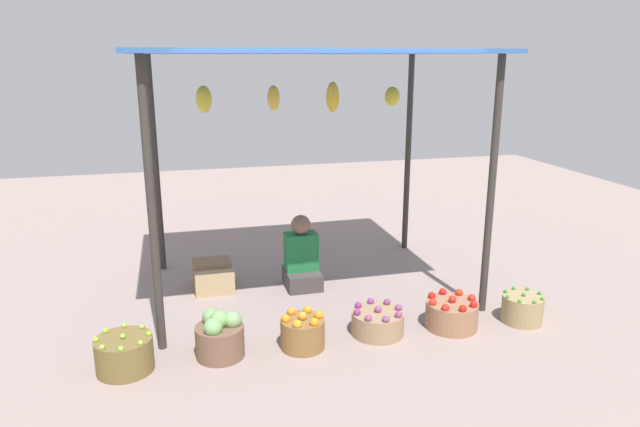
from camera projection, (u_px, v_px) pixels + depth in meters
The scene contains 11 objects.
ground_plane at pixel (308, 287), 6.15m from camera, with size 14.00×14.00×0.00m, color gray.
market_stall_structure at pixel (307, 71), 5.57m from camera, with size 3.31×2.25×2.45m.
vendor_person at pixel (302, 259), 6.12m from camera, with size 0.36×0.44×0.78m.
basket_limes at pixel (124, 354), 4.50m from camera, with size 0.44×0.44×0.31m.
basket_cabbages at pixel (220, 336), 4.70m from camera, with size 0.40×0.40×0.40m.
basket_oranges at pixel (303, 332), 4.85m from camera, with size 0.37×0.37×0.33m.
basket_purple_onions at pixel (378, 322), 5.10m from camera, with size 0.47×0.47×0.26m.
basket_red_tomatoes at pixel (452, 314), 5.22m from camera, with size 0.47×0.47×0.31m.
basket_green_chilies at pixel (522, 309), 5.33m from camera, with size 0.37×0.37×0.29m.
wooden_crate_near_vendor at pixel (214, 281), 5.99m from camera, with size 0.40×0.27×0.25m, color tan.
wooden_crate_stacked_rear at pixel (212, 274), 6.14m from camera, with size 0.40×0.30×0.29m, color olive.
Camera 1 is at (-1.31, -5.57, 2.39)m, focal length 32.30 mm.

